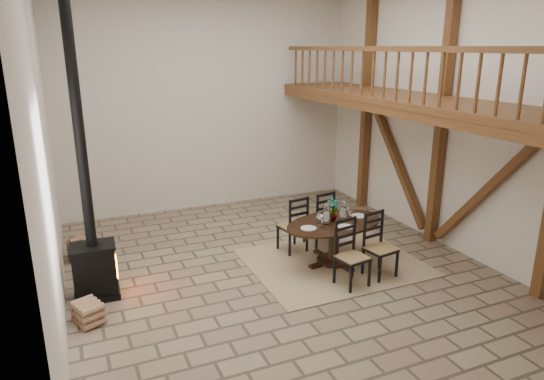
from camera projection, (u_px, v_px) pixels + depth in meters
name	position (u px, v px, depth m)	size (l,w,h in m)	color
ground	(279.00, 269.00, 8.58)	(8.00, 8.00, 0.00)	#8B795C
room_shell	(344.00, 94.00, 8.18)	(7.02, 8.02, 5.01)	beige
rug	(333.00, 262.00, 8.84)	(3.00, 2.50, 0.02)	tan
dining_table	(334.00, 240.00, 8.71)	(2.08, 2.28, 1.23)	black
wood_stove	(90.00, 230.00, 7.33)	(0.70, 0.55, 5.00)	black
log_basket	(83.00, 248.00, 8.97)	(0.55, 0.55, 0.46)	brown
log_stack	(88.00, 313.00, 6.86)	(0.46, 0.53, 0.33)	tan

